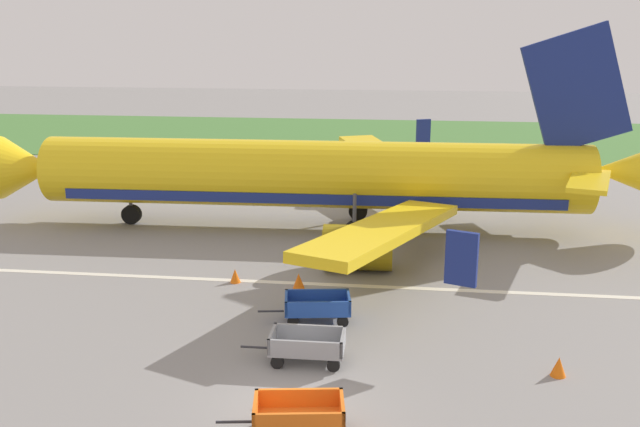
# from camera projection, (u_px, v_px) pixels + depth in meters

# --- Properties ---
(ground_plane) EXTENTS (220.00, 220.00, 0.00)m
(ground_plane) POSITION_uv_depth(u_px,v_px,m) (291.00, 408.00, 20.76)
(ground_plane) COLOR gray
(grass_strip) EXTENTS (220.00, 28.00, 0.06)m
(grass_strip) POSITION_uv_depth(u_px,v_px,m) (374.00, 137.00, 71.96)
(grass_strip) COLOR #477A38
(grass_strip) RESTS_ON ground
(apron_stripe) EXTENTS (120.00, 0.36, 0.01)m
(apron_stripe) POSITION_uv_depth(u_px,v_px,m) (329.00, 285.00, 30.75)
(apron_stripe) COLOR silver
(apron_stripe) RESTS_ON ground
(airplane) EXTENTS (37.57, 30.29, 11.34)m
(airplane) POSITION_uv_depth(u_px,v_px,m) (330.00, 176.00, 38.46)
(airplane) COLOR yellow
(airplane) RESTS_ON ground
(baggage_cart_third_in_row) EXTENTS (3.62, 1.75, 1.07)m
(baggage_cart_third_in_row) POSITION_uv_depth(u_px,v_px,m) (298.00, 416.00, 19.24)
(baggage_cart_third_in_row) COLOR orange
(baggage_cart_third_in_row) RESTS_ON ground
(baggage_cart_fourth_in_row) EXTENTS (3.56, 1.42, 1.07)m
(baggage_cart_fourth_in_row) POSITION_uv_depth(u_px,v_px,m) (307.00, 346.00, 23.50)
(baggage_cart_fourth_in_row) COLOR gray
(baggage_cart_fourth_in_row) RESTS_ON ground
(baggage_cart_far_end) EXTENTS (3.62, 1.77, 1.07)m
(baggage_cart_far_end) POSITION_uv_depth(u_px,v_px,m) (317.00, 307.00, 26.77)
(baggage_cart_far_end) COLOR #234CB2
(baggage_cart_far_end) RESTS_ON ground
(traffic_cone_near_plane) EXTENTS (0.52, 0.52, 0.68)m
(traffic_cone_near_plane) POSITION_uv_depth(u_px,v_px,m) (299.00, 281.00, 30.25)
(traffic_cone_near_plane) COLOR orange
(traffic_cone_near_plane) RESTS_ON ground
(traffic_cone_mid_apron) EXTENTS (0.47, 0.47, 0.62)m
(traffic_cone_mid_apron) POSITION_uv_depth(u_px,v_px,m) (235.00, 276.00, 30.95)
(traffic_cone_mid_apron) COLOR orange
(traffic_cone_mid_apron) RESTS_ON ground
(traffic_cone_by_carts) EXTENTS (0.50, 0.50, 0.66)m
(traffic_cone_by_carts) POSITION_uv_depth(u_px,v_px,m) (559.00, 367.00, 22.62)
(traffic_cone_by_carts) COLOR orange
(traffic_cone_by_carts) RESTS_ON ground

